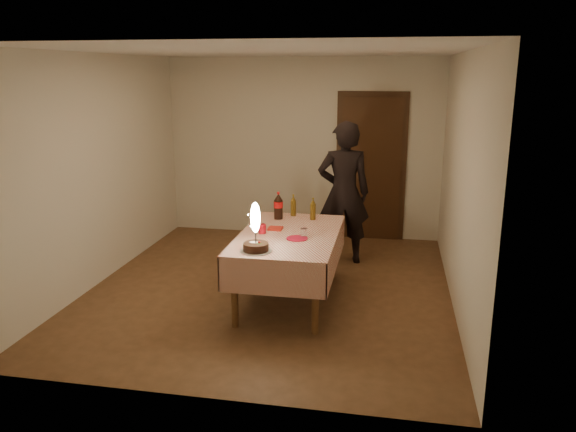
# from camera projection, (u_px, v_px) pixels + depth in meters

# --- Properties ---
(ground) EXTENTS (4.00, 4.50, 0.01)m
(ground) POSITION_uv_depth(u_px,v_px,m) (270.00, 288.00, 6.39)
(ground) COLOR brown
(ground) RESTS_ON ground
(room_shell) EXTENTS (4.04, 4.54, 2.62)m
(room_shell) POSITION_uv_depth(u_px,v_px,m) (274.00, 142.00, 6.04)
(room_shell) COLOR beige
(room_shell) RESTS_ON ground
(dining_table) EXTENTS (1.02, 1.72, 0.75)m
(dining_table) POSITION_uv_depth(u_px,v_px,m) (289.00, 243.00, 5.91)
(dining_table) COLOR brown
(dining_table) RESTS_ON ground
(birthday_cake) EXTENTS (0.30, 0.30, 0.47)m
(birthday_cake) POSITION_uv_depth(u_px,v_px,m) (256.00, 237.00, 5.28)
(birthday_cake) COLOR white
(birthday_cake) RESTS_ON dining_table
(red_plate) EXTENTS (0.22, 0.22, 0.01)m
(red_plate) POSITION_uv_depth(u_px,v_px,m) (297.00, 238.00, 5.70)
(red_plate) COLOR red
(red_plate) RESTS_ON dining_table
(red_cup) EXTENTS (0.08, 0.08, 0.10)m
(red_cup) POSITION_uv_depth(u_px,v_px,m) (262.00, 229.00, 5.88)
(red_cup) COLOR #AC0C16
(red_cup) RESTS_ON dining_table
(clear_cup) EXTENTS (0.07, 0.07, 0.09)m
(clear_cup) POSITION_uv_depth(u_px,v_px,m) (304.00, 233.00, 5.75)
(clear_cup) COLOR white
(clear_cup) RESTS_ON dining_table
(napkin_stack) EXTENTS (0.15, 0.15, 0.02)m
(napkin_stack) POSITION_uv_depth(u_px,v_px,m) (275.00, 228.00, 6.03)
(napkin_stack) COLOR #B02014
(napkin_stack) RESTS_ON dining_table
(cola_bottle) EXTENTS (0.10, 0.10, 0.32)m
(cola_bottle) POSITION_uv_depth(u_px,v_px,m) (278.00, 206.00, 6.43)
(cola_bottle) COLOR black
(cola_bottle) RESTS_ON dining_table
(amber_bottle_left) EXTENTS (0.06, 0.06, 0.25)m
(amber_bottle_left) POSITION_uv_depth(u_px,v_px,m) (293.00, 206.00, 6.58)
(amber_bottle_left) COLOR #5D410F
(amber_bottle_left) RESTS_ON dining_table
(amber_bottle_right) EXTENTS (0.06, 0.06, 0.25)m
(amber_bottle_right) POSITION_uv_depth(u_px,v_px,m) (313.00, 209.00, 6.41)
(amber_bottle_right) COLOR #5D410F
(amber_bottle_right) RESTS_ON dining_table
(photographer) EXTENTS (0.73, 0.56, 1.81)m
(photographer) POSITION_uv_depth(u_px,v_px,m) (344.00, 193.00, 7.07)
(photographer) COLOR black
(photographer) RESTS_ON ground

